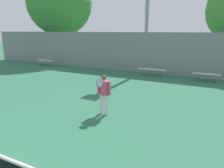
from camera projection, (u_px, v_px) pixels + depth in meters
The scene contains 7 objects.
tennis_player at pixel (104, 92), 8.16m from camera, with size 0.58×0.41×1.52m.
bench_courtside_far at pixel (206, 74), 13.59m from camera, with size 1.69×0.40×0.49m.
bench_adjacent_court at pixel (45, 61), 19.61m from camera, with size 1.80×0.40×0.49m.
bench_by_gate at pixel (152, 70), 15.15m from camera, with size 2.01×0.40×0.49m.
light_pole_near_left at pixel (147, 0), 15.70m from camera, with size 0.90×0.60×8.94m.
back_fence at pixel (156, 53), 15.72m from camera, with size 33.45×0.06×2.97m.
tree_green_broad at pixel (60, 3), 22.38m from camera, with size 6.63×6.63×9.14m.
Camera 1 is at (4.47, -2.09, 3.13)m, focal length 35.00 mm.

